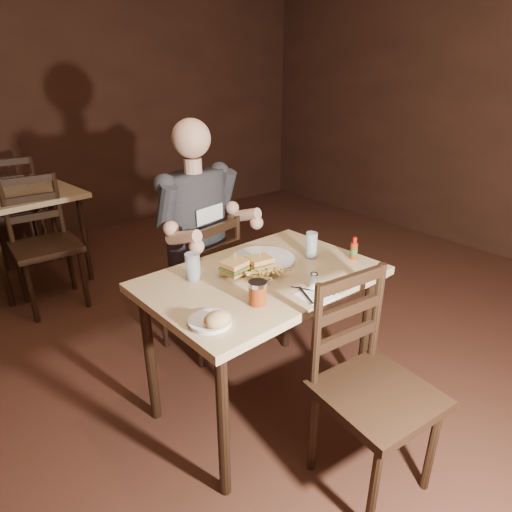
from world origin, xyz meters
TOP-DOWN VIEW (x-y plane):
  - room_shell at (0.00, 0.00)m, footprint 7.00×7.00m
  - main_table at (-0.12, 0.13)m, footprint 1.14×0.79m
  - bg_table at (-0.67, 2.50)m, footprint 0.89×0.89m
  - chair_far at (-0.08, 0.80)m, footprint 0.49×0.52m
  - chair_near at (-0.05, -0.52)m, footprint 0.47×0.50m
  - bg_chair_far at (-0.67, 3.05)m, footprint 0.46×0.50m
  - bg_chair_near at (-0.67, 1.95)m, footprint 0.46×0.50m
  - diner at (-0.07, 0.75)m, footprint 0.65×0.55m
  - dinner_plate at (-0.02, 0.25)m, footprint 0.33×0.33m
  - sandwich_left at (-0.22, 0.20)m, footprint 0.14×0.12m
  - sandwich_right at (-0.11, 0.16)m, footprint 0.12×0.10m
  - fries_pile at (-0.12, 0.08)m, footprint 0.23×0.17m
  - ketchup_dollop at (-0.07, 0.14)m, footprint 0.05×0.05m
  - glass_left at (-0.39, 0.30)m, footprint 0.07×0.07m
  - glass_right at (0.21, 0.14)m, footprint 0.06×0.06m
  - hot_sauce at (0.37, -0.01)m, footprint 0.04×0.04m
  - salt_shaker at (-0.02, -0.11)m, footprint 0.04×0.04m
  - syrup_dispenser at (-0.31, -0.07)m, footprint 0.08×0.08m
  - napkin at (-0.06, -0.17)m, footprint 0.16×0.15m
  - knife at (-0.06, -0.14)m, footprint 0.11×0.18m
  - fork at (-0.11, -0.15)m, footprint 0.07×0.15m
  - side_plate at (-0.54, -0.07)m, footprint 0.17×0.17m
  - bread_roll at (-0.54, -0.13)m, footprint 0.11×0.09m

SIDE VIEW (x-z plane):
  - chair_far at x=-0.08m, z-range 0.00..0.88m
  - chair_near at x=-0.05m, z-range 0.00..0.92m
  - bg_chair_near at x=-0.67m, z-range 0.00..0.97m
  - bg_chair_far at x=-0.67m, z-range 0.00..0.99m
  - main_table at x=-0.12m, z-range 0.29..1.06m
  - bg_table at x=-0.67m, z-range 0.30..1.07m
  - napkin at x=-0.06m, z-range 0.77..0.77m
  - knife at x=-0.06m, z-range 0.77..0.78m
  - fork at x=-0.11m, z-range 0.77..0.78m
  - side_plate at x=-0.54m, z-range 0.77..0.78m
  - dinner_plate at x=-0.02m, z-range 0.77..0.79m
  - ketchup_dollop at x=-0.07m, z-range 0.79..0.80m
  - salt_shaker at x=-0.02m, z-range 0.77..0.84m
  - fries_pile at x=-0.12m, z-range 0.79..0.82m
  - bread_roll at x=-0.54m, z-range 0.78..0.84m
  - syrup_dispenser at x=-0.31m, z-range 0.77..0.87m
  - hot_sauce at x=0.37m, z-range 0.77..0.89m
  - glass_left at x=-0.39m, z-range 0.77..0.90m
  - sandwich_right at x=-0.11m, z-range 0.79..0.88m
  - glass_right at x=0.21m, z-range 0.77..0.91m
  - sandwich_left at x=-0.22m, z-range 0.79..0.89m
  - diner at x=-0.07m, z-range 0.45..1.43m
  - room_shell at x=0.00m, z-range -2.10..4.90m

